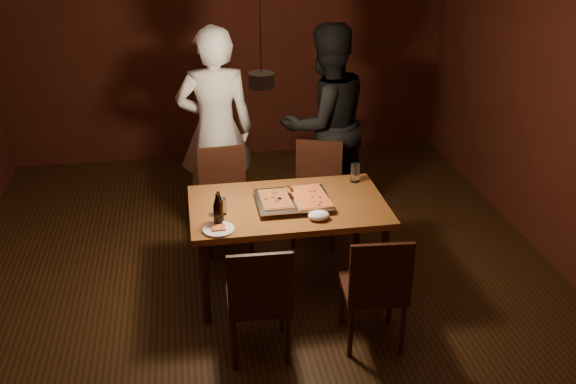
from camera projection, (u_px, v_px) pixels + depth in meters
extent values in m
plane|color=#3B2310|center=(265.00, 293.00, 5.14)|extent=(6.00, 6.00, 0.00)
plane|color=#4C1C11|center=(227.00, 38.00, 7.20)|extent=(5.00, 0.00, 5.00)
cube|color=brown|center=(288.00, 207.00, 4.92)|extent=(1.50, 0.90, 0.05)
cylinder|color=#38190F|center=(206.00, 282.00, 4.65)|extent=(0.06, 0.06, 0.70)
cylinder|color=#38190F|center=(383.00, 266.00, 4.85)|extent=(0.06, 0.06, 0.70)
cylinder|color=#38190F|center=(201.00, 233.00, 5.31)|extent=(0.06, 0.06, 0.70)
cylinder|color=#38190F|center=(358.00, 220.00, 5.51)|extent=(0.06, 0.06, 0.70)
cube|color=#38190F|center=(226.00, 204.00, 5.61)|extent=(0.45, 0.45, 0.04)
cube|color=#38190F|center=(222.00, 170.00, 5.68)|extent=(0.42, 0.06, 0.45)
cube|color=#38190F|center=(316.00, 197.00, 5.74)|extent=(0.53, 0.53, 0.04)
cube|color=#38190F|center=(319.00, 164.00, 5.81)|extent=(0.41, 0.16, 0.45)
cube|color=#38190F|center=(258.00, 299.00, 4.33)|extent=(0.43, 0.43, 0.04)
cube|color=#38190F|center=(260.00, 285.00, 4.06)|extent=(0.42, 0.05, 0.45)
cube|color=#38190F|center=(373.00, 288.00, 4.44)|extent=(0.45, 0.45, 0.04)
cube|color=#38190F|center=(381.00, 274.00, 4.17)|extent=(0.42, 0.06, 0.45)
cube|color=silver|center=(293.00, 202.00, 4.89)|extent=(0.58, 0.49, 0.05)
cube|color=maroon|center=(276.00, 199.00, 4.85)|extent=(0.23, 0.36, 0.02)
cube|color=gold|center=(310.00, 197.00, 4.89)|extent=(0.30, 0.44, 0.02)
cylinder|color=black|center=(218.00, 215.00, 4.57)|extent=(0.07, 0.07, 0.16)
cone|color=black|center=(217.00, 200.00, 4.51)|extent=(0.07, 0.07, 0.09)
cylinder|color=black|center=(219.00, 212.00, 4.61)|extent=(0.06, 0.06, 0.15)
cone|color=black|center=(218.00, 197.00, 4.56)|extent=(0.06, 0.06, 0.09)
cylinder|color=silver|center=(221.00, 207.00, 4.73)|extent=(0.08, 0.08, 0.12)
cylinder|color=silver|center=(355.00, 173.00, 5.24)|extent=(0.08, 0.08, 0.15)
cylinder|color=white|center=(219.00, 230.00, 4.52)|extent=(0.23, 0.23, 0.02)
cube|color=gold|center=(218.00, 228.00, 4.52)|extent=(0.10, 0.08, 0.01)
ellipsoid|color=white|center=(319.00, 215.00, 4.66)|extent=(0.16, 0.12, 0.07)
imported|color=silver|center=(216.00, 130.00, 5.81)|extent=(0.70, 0.47, 1.90)
imported|color=black|center=(325.00, 124.00, 6.00)|extent=(1.09, 0.97, 1.87)
cylinder|color=black|center=(261.00, 80.00, 4.38)|extent=(0.18, 0.18, 0.10)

